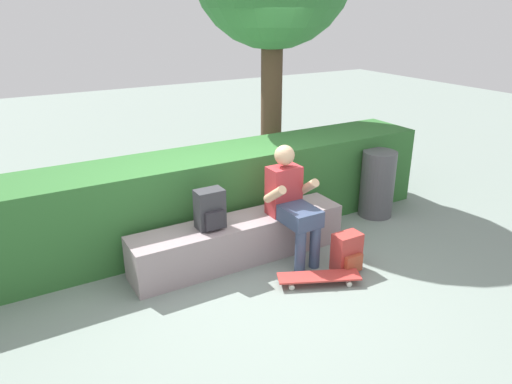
% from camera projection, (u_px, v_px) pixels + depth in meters
% --- Properties ---
extents(ground_plane, '(24.00, 24.00, 0.00)m').
position_uv_depth(ground_plane, '(256.00, 273.00, 4.84)').
color(ground_plane, gray).
extents(bench_main, '(2.33, 0.47, 0.45)m').
position_uv_depth(bench_main, '(240.00, 240.00, 5.03)').
color(bench_main, gray).
rests_on(bench_main, ground).
extents(person_skater, '(0.49, 0.62, 1.20)m').
position_uv_depth(person_skater, '(291.00, 200.00, 4.93)').
color(person_skater, '#B73338').
rests_on(person_skater, ground).
extents(skateboard_near_person, '(0.81, 0.51, 0.09)m').
position_uv_depth(skateboard_near_person, '(319.00, 277.00, 4.62)').
color(skateboard_near_person, '#BC3833').
rests_on(skateboard_near_person, ground).
extents(backpack_on_bench, '(0.28, 0.23, 0.40)m').
position_uv_depth(backpack_on_bench, '(210.00, 210.00, 4.71)').
color(backpack_on_bench, '#333338').
rests_on(backpack_on_bench, bench_main).
extents(backpack_on_ground, '(0.28, 0.23, 0.40)m').
position_uv_depth(backpack_on_ground, '(347.00, 253.00, 4.83)').
color(backpack_on_ground, '#B23833').
rests_on(backpack_on_ground, ground).
extents(hedge_row, '(6.03, 0.79, 0.98)m').
position_uv_depth(hedge_row, '(194.00, 198.00, 5.42)').
color(hedge_row, '#30682F').
rests_on(hedge_row, ground).
extents(trash_bin, '(0.42, 0.42, 0.85)m').
position_uv_depth(trash_bin, '(377.00, 184.00, 6.03)').
color(trash_bin, '#4C4C51').
rests_on(trash_bin, ground).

